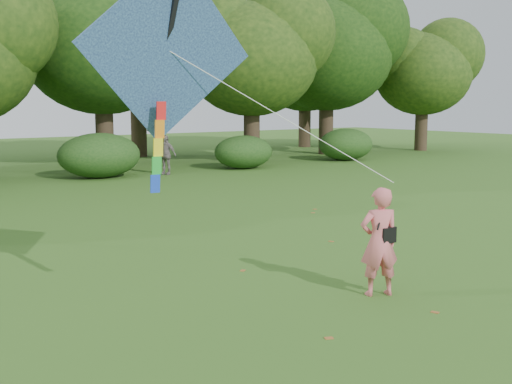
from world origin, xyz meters
TOP-DOWN VIEW (x-y plane):
  - ground at (0.00, 0.00)m, footprint 100.00×100.00m
  - man_kite_flyer at (0.19, -0.42)m, footprint 0.77×0.66m
  - bystander_right at (5.79, 17.33)m, footprint 0.89×1.09m
  - crossbody_bag at (0.30, -0.45)m, footprint 0.43×0.20m
  - flying_kite at (-3.04, 0.71)m, footprint 4.83×1.64m
  - tree_line at (1.67, 22.88)m, footprint 54.70×15.30m
  - shrub_band at (-0.72, 17.60)m, footprint 39.15×3.22m
  - fallen_leaves at (-0.85, 2.83)m, footprint 10.48×15.07m

SIDE VIEW (x-z plane):
  - ground at x=0.00m, z-range 0.00..0.00m
  - fallen_leaves at x=-0.85m, z-range 0.00..0.01m
  - shrub_band at x=-0.72m, z-range -0.08..1.79m
  - bystander_right at x=5.79m, z-range 0.00..1.73m
  - man_kite_flyer at x=0.19m, z-range 0.00..1.79m
  - crossbody_bag at x=0.30m, z-range 0.66..1.37m
  - flying_kite at x=-3.04m, z-range 2.17..5.52m
  - tree_line at x=1.67m, z-range 0.86..10.35m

